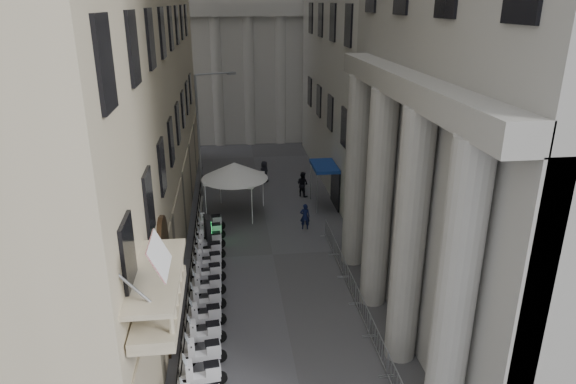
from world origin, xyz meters
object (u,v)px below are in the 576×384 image
object	(u,v)px
security_tent	(228,169)
info_kiosk	(208,232)
pedestrian_a	(305,217)
pedestrian_b	(303,184)
street_lamp	(203,127)

from	to	relation	value
security_tent	info_kiosk	bearing A→B (deg)	-103.22
pedestrian_a	pedestrian_b	distance (m)	5.76
security_tent	street_lamp	distance (m)	3.54
street_lamp	pedestrian_a	size ratio (longest dim) A/B	5.32
info_kiosk	pedestrian_a	world-z (taller)	info_kiosk
street_lamp	pedestrian_a	world-z (taller)	street_lamp
security_tent	pedestrian_b	distance (m)	6.04
street_lamp	pedestrian_b	bearing A→B (deg)	-19.57
street_lamp	pedestrian_b	size ratio (longest dim) A/B	4.83
info_kiosk	pedestrian_b	distance (m)	10.07
pedestrian_b	pedestrian_a	bearing A→B (deg)	127.94
security_tent	pedestrian_a	world-z (taller)	security_tent
pedestrian_a	street_lamp	bearing A→B (deg)	-36.37
info_kiosk	street_lamp	bearing A→B (deg)	80.06
pedestrian_a	info_kiosk	bearing A→B (deg)	24.58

